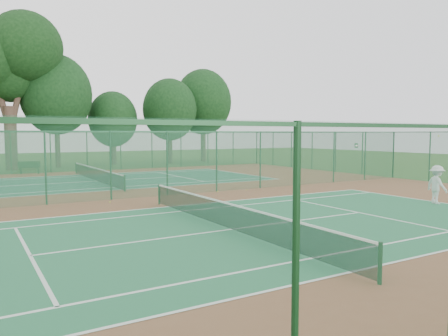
{
  "coord_description": "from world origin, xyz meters",
  "views": [
    {
      "loc": [
        -7.8,
        -21.77,
        3.36
      ],
      "look_at": [
        3.51,
        -2.7,
        1.6
      ],
      "focal_mm": 35.0,
      "sensor_mm": 36.0,
      "label": 1
    }
  ],
  "objects": [
    {
      "name": "stray_ball_a",
      "position": [
        6.38,
        -0.47,
        0.04
      ],
      "size": [
        0.07,
        0.07,
        0.07
      ],
      "primitive_type": "sphere",
      "color": "#B2C42D",
      "rests_on": "red_pad"
    },
    {
      "name": "tennis_net_near",
      "position": [
        0.0,
        -9.0,
        0.54
      ],
      "size": [
        0.1,
        12.9,
        0.97
      ],
      "color": "#123319",
      "rests_on": "ground"
    },
    {
      "name": "court_far",
      "position": [
        0.0,
        9.0,
        0.01
      ],
      "size": [
        23.77,
        10.97,
        0.01
      ],
      "primitive_type": "cube",
      "color": "#1B563C",
      "rests_on": "red_pad"
    },
    {
      "name": "bench",
      "position": [
        -3.31,
        17.52,
        0.55
      ],
      "size": [
        1.77,
        0.89,
        1.05
      ],
      "rotation": [
        0.0,
        0.0,
        -0.25
      ],
      "color": "black",
      "rests_on": "red_pad"
    },
    {
      "name": "stray_ball_c",
      "position": [
        -1.88,
        -0.95,
        0.05
      ],
      "size": [
        0.07,
        0.07,
        0.07
      ],
      "primitive_type": "sphere",
      "color": "gold",
      "rests_on": "red_pad"
    },
    {
      "name": "court_near",
      "position": [
        0.0,
        -9.0,
        0.01
      ],
      "size": [
        23.77,
        10.97,
        0.01
      ],
      "primitive_type": "cube",
      "color": "#1F623C",
      "rests_on": "red_pad"
    },
    {
      "name": "fence_divider",
      "position": [
        0.0,
        0.0,
        1.76
      ],
      "size": [
        40.0,
        0.09,
        3.5
      ],
      "color": "#184826",
      "rests_on": "ground"
    },
    {
      "name": "player_near",
      "position": [
        11.37,
        -9.25,
        0.94
      ],
      "size": [
        0.96,
        1.32,
        1.83
      ],
      "primitive_type": "imported",
      "rotation": [
        0.0,
        0.0,
        1.32
      ],
      "color": "silver",
      "rests_on": "court_near"
    },
    {
      "name": "ground",
      "position": [
        0.0,
        0.0,
        0.0
      ],
      "size": [
        120.0,
        120.0,
        0.0
      ],
      "primitive_type": "plane",
      "color": "#2B4E18",
      "rests_on": "ground"
    },
    {
      "name": "tennis_net_far",
      "position": [
        0.0,
        9.0,
        0.54
      ],
      "size": [
        0.1,
        12.9,
        0.97
      ],
      "color": "#12311E",
      "rests_on": "ground"
    },
    {
      "name": "red_pad",
      "position": [
        0.0,
        0.0,
        0.01
      ],
      "size": [
        40.0,
        36.0,
        0.01
      ],
      "primitive_type": "cube",
      "color": "brown",
      "rests_on": "ground"
    },
    {
      "name": "big_tree",
      "position": [
        -4.1,
        22.72,
        10.27
      ],
      "size": [
        9.44,
        6.91,
        14.5
      ],
      "color": "#3C2920",
      "rests_on": "ground"
    },
    {
      "name": "fence_north",
      "position": [
        0.0,
        18.0,
        1.76
      ],
      "size": [
        40.0,
        0.09,
        3.5
      ],
      "color": "#1A4E2F",
      "rests_on": "ground"
    },
    {
      "name": "evergreen_row",
      "position": [
        0.5,
        24.25,
        0.0
      ],
      "size": [
        39.0,
        5.0,
        12.0
      ],
      "primitive_type": null,
      "color": "black",
      "rests_on": "ground"
    },
    {
      "name": "fence_east",
      "position": [
        20.0,
        0.0,
        1.76
      ],
      "size": [
        0.09,
        36.0,
        3.5
      ],
      "rotation": [
        0.0,
        0.0,
        1.57
      ],
      "color": "#174629",
      "rests_on": "ground"
    },
    {
      "name": "stray_ball_b",
      "position": [
        4.52,
        -0.29,
        0.05
      ],
      "size": [
        0.07,
        0.07,
        0.07
      ],
      "primitive_type": "sphere",
      "color": "gold",
      "rests_on": "red_pad"
    }
  ]
}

